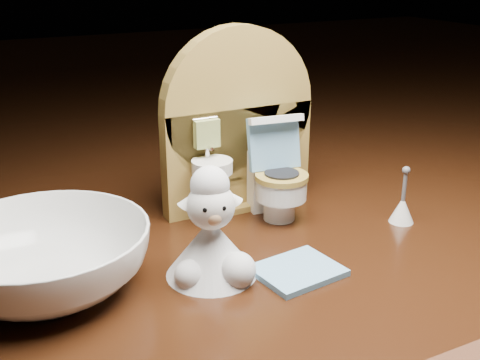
# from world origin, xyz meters

# --- Properties ---
(backdrop_panel) EXTENTS (0.13, 0.05, 0.15)m
(backdrop_panel) POSITION_xyz_m (-0.00, 0.06, 0.07)
(backdrop_panel) COLOR olive
(backdrop_panel) RESTS_ON ground
(toy_toilet) EXTENTS (0.05, 0.06, 0.08)m
(toy_toilet) POSITION_xyz_m (0.02, 0.03, 0.03)
(toy_toilet) COLOR white
(toy_toilet) RESTS_ON ground
(bath_mat) EXTENTS (0.06, 0.05, 0.00)m
(bath_mat) POSITION_xyz_m (-0.02, -0.06, 0.00)
(bath_mat) COLOR #6DA4CA
(bath_mat) RESTS_ON ground
(toilet_brush) EXTENTS (0.02, 0.02, 0.05)m
(toilet_brush) POSITION_xyz_m (0.10, -0.02, 0.01)
(toilet_brush) COLOR white
(toilet_brush) RESTS_ON ground
(plush_lamb) EXTENTS (0.06, 0.06, 0.08)m
(plush_lamb) POSITION_xyz_m (-0.07, -0.03, 0.03)
(plush_lamb) COLOR silver
(plush_lamb) RESTS_ON ground
(ceramic_bowl) EXTENTS (0.15, 0.15, 0.04)m
(ceramic_bowl) POSITION_xyz_m (-0.17, -0.00, 0.02)
(ceramic_bowl) COLOR white
(ceramic_bowl) RESTS_ON ground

